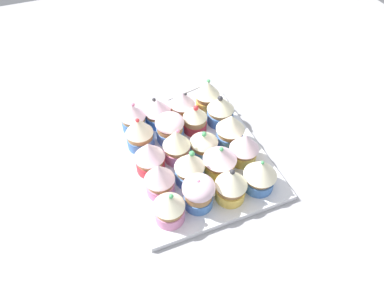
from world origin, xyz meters
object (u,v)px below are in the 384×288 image
Objects in this scene: cupcake_4 at (169,207)px; cupcake_9 at (199,192)px; cupcake_5 at (158,112)px; cupcake_6 at (170,128)px; cupcake_14 at (231,184)px; cupcake_10 at (183,105)px; cupcake_12 at (204,142)px; cupcake_7 at (177,145)px; cupcake_1 at (139,133)px; cupcake_2 at (149,156)px; cupcake_8 at (190,167)px; cupcake_19 at (260,173)px; baking_tray at (192,155)px; cupcake_0 at (133,117)px; cupcake_16 at (221,109)px; cupcake_18 at (244,147)px; cupcake_17 at (230,129)px; cupcake_3 at (160,179)px; cupcake_11 at (195,118)px; cupcake_15 at (207,94)px; napkin at (175,80)px; cupcake_13 at (220,160)px.

cupcake_9 is at bearing 98.54° from cupcake_4.
cupcake_5 reaches higher than cupcake_6.
cupcake_14 is at bearing 90.59° from cupcake_4.
cupcake_10 is 1.07× the size of cupcake_12.
cupcake_1 is at bearing -137.36° from cupcake_7.
cupcake_2 reaches higher than cupcake_9.
cupcake_8 is at bearing -1.29° from cupcake_6.
cupcake_2 is 1.08× the size of cupcake_5.
baking_tray is at bearing -145.44° from cupcake_19.
cupcake_0 is at bearing -137.82° from cupcake_12.
cupcake_18 is at bearing -2.45° from cupcake_16.
cupcake_17 is at bearing 70.65° from cupcake_1.
cupcake_7 is 1.09× the size of cupcake_16.
cupcake_1 reaches higher than cupcake_19.
cupcake_10 is 13.40cm from cupcake_17.
cupcake_3 reaches higher than cupcake_4.
cupcake_5 is 0.88× the size of cupcake_19.
cupcake_16 is at bearing 145.11° from cupcake_9.
cupcake_14 is (24.82, 6.17, 0.60)cm from cupcake_5.
cupcake_18 is at bearing 93.70° from cupcake_3.
cupcake_3 is 1.05× the size of cupcake_11.
cupcake_1 is 1.05× the size of cupcake_15.
cupcake_16 is (5.11, 18.95, 0.24)cm from cupcake_0.
cupcake_3 is at bearing -69.53° from cupcake_17.
cupcake_19 reaches higher than cupcake_5.
cupcake_16 is (4.78, 7.33, 0.02)cm from cupcake_10.
cupcake_15 is at bearing 91.77° from cupcake_0.
cupcake_17 is (6.64, 5.40, 0.58)cm from cupcake_11.
cupcake_17 is at bearing 28.33° from cupcake_10.
cupcake_8 reaches higher than cupcake_0.
cupcake_16 reaches higher than cupcake_5.
cupcake_4 reaches higher than cupcake_12.
baking_tray is 13.46cm from cupcake_9.
cupcake_14 reaches higher than cupcake_11.
cupcake_18 is at bearing 75.28° from cupcake_2.
cupcake_1 is 26.11cm from napkin.
baking_tray is 5.80cm from cupcake_7.
cupcake_14 reaches higher than baking_tray.
cupcake_8 is at bearing -26.41° from cupcake_11.
cupcake_11 is 0.94× the size of cupcake_15.
cupcake_15 is (-0.89, 6.53, 0.40)cm from cupcake_10.
cupcake_8 reaches higher than cupcake_9.
cupcake_0 is 0.92× the size of cupcake_13.
cupcake_9 reaches higher than cupcake_5.
cupcake_6 is 19.68cm from cupcake_14.
cupcake_9 reaches higher than baking_tray.
cupcake_1 is at bearing -36.70° from napkin.
cupcake_15 is 0.99× the size of cupcake_19.
cupcake_8 is 1.03× the size of cupcake_15.
napkin is at bearing 167.51° from baking_tray.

